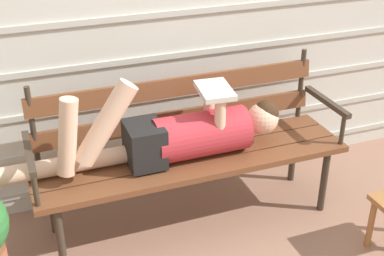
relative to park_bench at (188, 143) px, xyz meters
The scene contains 4 objects.
ground_plane 0.57m from the park_bench, 90.00° to the right, with size 12.00×12.00×0.00m, color #936B56.
house_siding 0.79m from the park_bench, 90.00° to the left, with size 5.08×0.08×2.37m.
park_bench is the anchor object (origin of this frame).
reclining_person 0.16m from the park_bench, 144.21° to the right, with size 1.76×0.27×0.56m.
Camera 1 is at (-0.92, -2.27, 2.02)m, focal length 48.92 mm.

